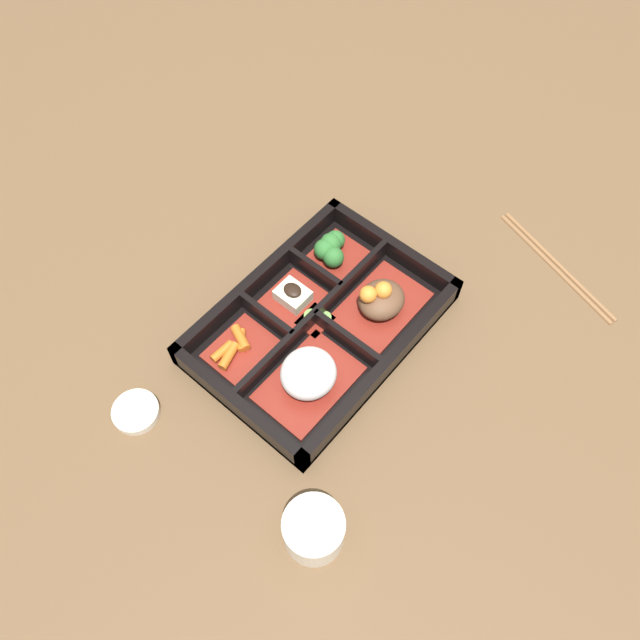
{
  "coord_description": "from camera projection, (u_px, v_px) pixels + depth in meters",
  "views": [
    {
      "loc": [
        0.32,
        0.28,
        0.74
      ],
      "look_at": [
        0.0,
        0.0,
        0.03
      ],
      "focal_mm": 35.0,
      "sensor_mm": 36.0,
      "label": 1
    }
  ],
  "objects": [
    {
      "name": "ground_plane",
      "position": [
        320.0,
        329.0,
        0.86
      ],
      "size": [
        3.0,
        3.0,
        0.0
      ],
      "primitive_type": "plane",
      "color": "brown"
    },
    {
      "name": "bento_base",
      "position": [
        320.0,
        327.0,
        0.85
      ],
      "size": [
        0.33,
        0.23,
        0.01
      ],
      "color": "black",
      "rests_on": "ground_plane"
    },
    {
      "name": "bento_rim",
      "position": [
        319.0,
        320.0,
        0.84
      ],
      "size": [
        0.33,
        0.23,
        0.04
      ],
      "color": "black",
      "rests_on": "ground_plane"
    },
    {
      "name": "bowl_stew",
      "position": [
        381.0,
        301.0,
        0.85
      ],
      "size": [
        0.13,
        0.09,
        0.06
      ],
      "color": "maroon",
      "rests_on": "bento_base"
    },
    {
      "name": "bowl_rice",
      "position": [
        309.0,
        375.0,
        0.78
      ],
      "size": [
        0.13,
        0.09,
        0.06
      ],
      "color": "maroon",
      "rests_on": "bento_base"
    },
    {
      "name": "bowl_greens",
      "position": [
        332.0,
        250.0,
        0.89
      ],
      "size": [
        0.07,
        0.07,
        0.04
      ],
      "color": "maroon",
      "rests_on": "bento_base"
    },
    {
      "name": "bowl_tofu",
      "position": [
        293.0,
        297.0,
        0.86
      ],
      "size": [
        0.08,
        0.07,
        0.03
      ],
      "color": "maroon",
      "rests_on": "bento_base"
    },
    {
      "name": "bowl_carrots",
      "position": [
        238.0,
        349.0,
        0.82
      ],
      "size": [
        0.09,
        0.07,
        0.02
      ],
      "color": "maroon",
      "rests_on": "bento_base"
    },
    {
      "name": "bowl_pickles",
      "position": [
        317.0,
        318.0,
        0.85
      ],
      "size": [
        0.04,
        0.04,
        0.01
      ],
      "color": "maroon",
      "rests_on": "bento_base"
    },
    {
      "name": "tea_cup",
      "position": [
        314.0,
        530.0,
        0.69
      ],
      "size": [
        0.07,
        0.07,
        0.06
      ],
      "color": "beige",
      "rests_on": "ground_plane"
    },
    {
      "name": "chopsticks",
      "position": [
        557.0,
        265.0,
        0.91
      ],
      "size": [
        0.08,
        0.22,
        0.01
      ],
      "color": "brown",
      "rests_on": "ground_plane"
    },
    {
      "name": "sauce_dish",
      "position": [
        136.0,
        412.0,
        0.79
      ],
      "size": [
        0.06,
        0.06,
        0.01
      ],
      "color": "beige",
      "rests_on": "ground_plane"
    }
  ]
}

